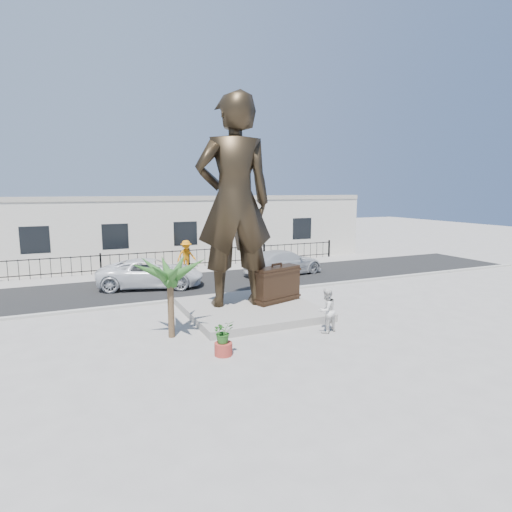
{
  "coord_description": "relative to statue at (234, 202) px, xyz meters",
  "views": [
    {
      "loc": [
        -7.4,
        -14.42,
        5.09
      ],
      "look_at": [
        0.0,
        2.0,
        2.3
      ],
      "focal_mm": 30.0,
      "sensor_mm": 36.0,
      "label": 1
    }
  ],
  "objects": [
    {
      "name": "ground",
      "position": [
        0.99,
        -1.97,
        -4.6
      ],
      "size": [
        100.0,
        100.0,
        0.0
      ],
      "primitive_type": "plane",
      "color": "#9E9991",
      "rests_on": "ground"
    },
    {
      "name": "street",
      "position": [
        0.99,
        6.03,
        -4.6
      ],
      "size": [
        40.0,
        7.0,
        0.01
      ],
      "primitive_type": "cube",
      "color": "black",
      "rests_on": "ground"
    },
    {
      "name": "curb",
      "position": [
        0.99,
        2.53,
        -4.54
      ],
      "size": [
        40.0,
        0.25,
        0.12
      ],
      "primitive_type": "cube",
      "color": "#A5A399",
      "rests_on": "ground"
    },
    {
      "name": "far_sidewalk",
      "position": [
        0.99,
        10.03,
        -4.59
      ],
      "size": [
        40.0,
        2.5,
        0.02
      ],
      "primitive_type": "cube",
      "color": "#9E9991",
      "rests_on": "ground"
    },
    {
      "name": "plinth",
      "position": [
        0.49,
        -0.47,
        -4.45
      ],
      "size": [
        5.2,
        5.2,
        0.3
      ],
      "primitive_type": "cube",
      "color": "gray",
      "rests_on": "ground"
    },
    {
      "name": "fence",
      "position": [
        0.99,
        10.83,
        -4.0
      ],
      "size": [
        22.0,
        0.1,
        1.2
      ],
      "primitive_type": "cube",
      "color": "black",
      "rests_on": "ground"
    },
    {
      "name": "building",
      "position": [
        0.99,
        15.03,
        -2.4
      ],
      "size": [
        28.0,
        7.0,
        4.4
      ],
      "primitive_type": "cube",
      "color": "silver",
      "rests_on": "ground"
    },
    {
      "name": "statue",
      "position": [
        0.0,
        0.0,
        0.0
      ],
      "size": [
        3.42,
        2.51,
        8.61
      ],
      "primitive_type": "imported",
      "rotation": [
        0.0,
        0.0,
        2.99
      ],
      "color": "#2C2216",
      "rests_on": "plinth"
    },
    {
      "name": "suitcase",
      "position": [
        1.81,
        -0.33,
        -3.54
      ],
      "size": [
        2.28,
        1.3,
        1.53
      ],
      "primitive_type": "cube",
      "rotation": [
        0.0,
        0.0,
        0.3
      ],
      "color": "#2F1F14",
      "rests_on": "plinth"
    },
    {
      "name": "tourist",
      "position": [
        2.0,
        -3.89,
        -3.79
      ],
      "size": [
        0.93,
        0.81,
        1.63
      ],
      "primitive_type": "imported",
      "rotation": [
        0.0,
        0.0,
        3.42
      ],
      "color": "silver",
      "rests_on": "ground"
    },
    {
      "name": "car_white",
      "position": [
        -2.38,
        6.0,
        -3.84
      ],
      "size": [
        5.88,
        3.87,
        1.5
      ],
      "primitive_type": "imported",
      "rotation": [
        0.0,
        0.0,
        1.29
      ],
      "color": "silver",
      "rests_on": "street"
    },
    {
      "name": "car_silver",
      "position": [
        5.59,
        6.17,
        -3.85
      ],
      "size": [
        5.45,
        3.09,
        1.49
      ],
      "primitive_type": "imported",
      "rotation": [
        0.0,
        0.0,
        1.78
      ],
      "color": "#B0B2B5",
      "rests_on": "street"
    },
    {
      "name": "worker",
      "position": [
        0.52,
        9.69,
        -3.61
      ],
      "size": [
        1.37,
        0.94,
        1.94
      ],
      "primitive_type": "imported",
      "rotation": [
        0.0,
        0.0,
        0.19
      ],
      "color": "orange",
      "rests_on": "far_sidewalk"
    },
    {
      "name": "palm_tree",
      "position": [
        -3.21,
        -2.11,
        -4.6
      ],
      "size": [
        1.8,
        1.8,
        3.2
      ],
      "primitive_type": null,
      "color": "#234C1B",
      "rests_on": "ground"
    },
    {
      "name": "planter",
      "position": [
        -2.13,
        -4.42,
        -4.4
      ],
      "size": [
        0.56,
        0.56,
        0.4
      ],
      "primitive_type": "cylinder",
      "color": "#9E332A",
      "rests_on": "ground"
    },
    {
      "name": "shrub",
      "position": [
        -2.13,
        -4.42,
        -3.85
      ],
      "size": [
        0.72,
        0.65,
        0.71
      ],
      "primitive_type": "imported",
      "rotation": [
        0.0,
        0.0,
        0.16
      ],
      "color": "#275F1F",
      "rests_on": "planter"
    }
  ]
}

